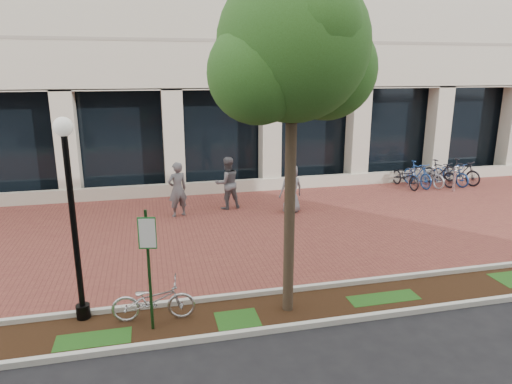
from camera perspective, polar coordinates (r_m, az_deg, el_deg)
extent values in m
plane|color=black|center=(14.70, -0.88, -4.50)|extent=(120.00, 120.00, 0.00)
cube|color=brown|center=(14.70, -0.88, -4.49)|extent=(40.00, 9.00, 0.01)
cube|color=black|center=(10.08, 5.85, -14.19)|extent=(40.00, 1.50, 0.01)
cube|color=beige|center=(10.68, 4.51, -12.05)|extent=(40.00, 0.12, 0.12)
cube|color=beige|center=(9.44, 7.41, -16.02)|extent=(40.00, 0.12, 0.12)
cube|color=black|center=(19.56, -4.50, 6.70)|extent=(40.00, 0.15, 4.20)
cube|color=beige|center=(18.86, -3.86, 0.67)|extent=(40.00, 0.25, 0.50)
cube|color=beige|center=(18.88, -4.16, 6.41)|extent=(0.80, 0.80, 4.20)
cube|color=#143915|center=(8.97, -13.19, -9.66)|extent=(0.05, 0.05, 2.45)
cube|color=#1A6827|center=(8.65, -13.50, -5.02)|extent=(0.34, 0.02, 0.62)
cube|color=silver|center=(8.64, -13.50, -5.05)|extent=(0.30, 0.01, 0.56)
cylinder|color=black|center=(10.22, -20.78, -13.79)|extent=(0.28, 0.28, 0.30)
cylinder|color=black|center=(9.54, -21.74, -4.59)|extent=(0.12, 0.12, 3.76)
sphere|color=silver|center=(9.11, -22.97, 7.53)|extent=(0.36, 0.36, 0.36)
cylinder|color=#4A392A|center=(9.20, 4.19, -3.66)|extent=(0.22, 0.22, 3.94)
sphere|color=#264E18|center=(8.73, 4.64, 17.84)|extent=(2.82, 2.82, 2.82)
sphere|color=#264E18|center=(9.25, 8.75, 14.93)|extent=(1.97, 1.97, 1.97)
sphere|color=#264E18|center=(8.32, 0.25, 14.63)|extent=(1.83, 1.83, 1.83)
imported|color=#B6B7BB|center=(9.63, -12.69, -13.04)|extent=(1.71, 0.74, 0.87)
imported|color=#5A5B5F|center=(15.81, -9.79, 0.30)|extent=(0.81, 0.68, 1.91)
imported|color=#5A5A5E|center=(16.51, -3.61, 1.12)|extent=(1.05, 0.89, 1.91)
imported|color=slate|center=(16.08, 4.43, 0.41)|extent=(0.93, 0.69, 1.74)
cylinder|color=#BDBCC1|center=(20.61, 23.52, 1.15)|extent=(0.11, 0.11, 0.83)
sphere|color=#BDBCC1|center=(20.52, 23.66, 2.41)|extent=(0.12, 0.12, 0.12)
imported|color=black|center=(20.62, 18.21, 1.89)|extent=(0.78, 1.93, 1.00)
imported|color=#1F4691|center=(20.90, 19.51, 2.10)|extent=(0.73, 1.89, 1.11)
imported|color=silver|center=(21.22, 20.75, 2.02)|extent=(0.97, 1.98, 1.00)
imported|color=black|center=(21.52, 21.98, 2.22)|extent=(0.91, 1.91, 1.11)
imported|color=navy|center=(21.85, 23.15, 2.13)|extent=(1.15, 2.00, 1.00)
imported|color=black|center=(22.16, 24.31, 2.33)|extent=(1.08, 1.91, 1.11)
cylinder|color=#BDBCC1|center=(21.39, 21.34, 1.79)|extent=(0.04, 0.04, 0.80)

